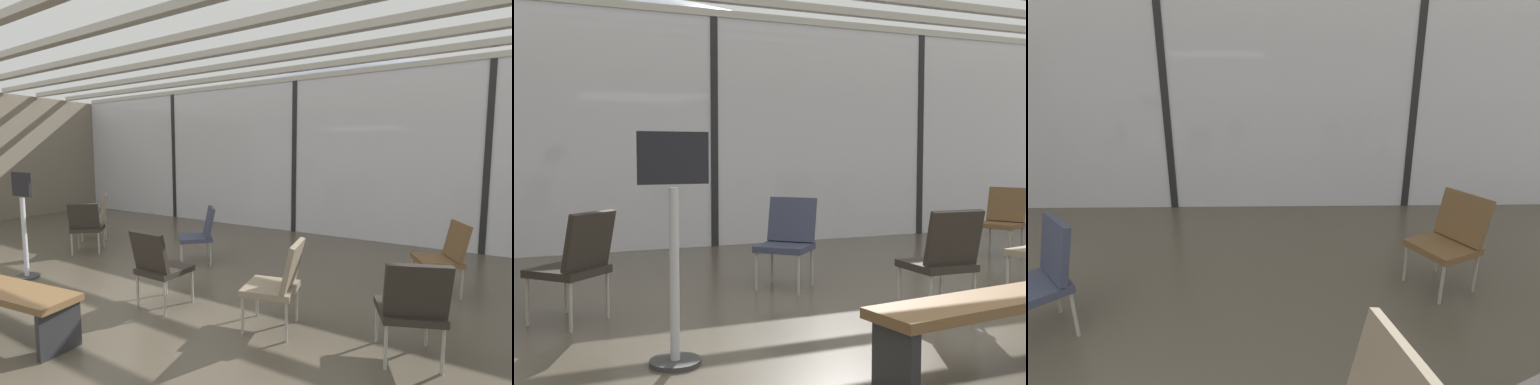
# 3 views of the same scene
# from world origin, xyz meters

# --- Properties ---
(ground_plane) EXTENTS (60.00, 60.00, 0.00)m
(ground_plane) POSITION_xyz_m (0.00, 0.00, 0.00)
(ground_plane) COLOR #4C4438
(glass_curtain_wall) EXTENTS (14.00, 0.08, 3.20)m
(glass_curtain_wall) POSITION_xyz_m (0.00, 5.20, 1.60)
(glass_curtain_wall) COLOR silver
(glass_curtain_wall) RESTS_ON ground
(window_mullion_1) EXTENTS (0.10, 0.12, 3.20)m
(window_mullion_1) POSITION_xyz_m (0.00, 5.20, 1.60)
(window_mullion_1) COLOR black
(window_mullion_1) RESTS_ON ground
(window_mullion_2) EXTENTS (0.10, 0.12, 3.20)m
(window_mullion_2) POSITION_xyz_m (3.50, 5.20, 1.60)
(window_mullion_2) COLOR black
(window_mullion_2) RESTS_ON ground
(parked_airplane) EXTENTS (13.64, 4.52, 4.52)m
(parked_airplane) POSITION_xyz_m (-0.86, 9.87, 2.26)
(parked_airplane) COLOR #B2BCD6
(parked_airplane) RESTS_ON ground
(lounge_chair_0) EXTENTS (0.49, 0.53, 0.87)m
(lounge_chair_0) POSITION_xyz_m (0.48, 0.79, 0.49)
(lounge_chair_0) COLOR #28231E
(lounge_chair_0) RESTS_ON ground
(lounge_chair_3) EXTENTS (0.68, 0.66, 0.87)m
(lounge_chair_3) POSITION_xyz_m (3.11, 2.90, 0.49)
(lounge_chair_3) COLOR brown
(lounge_chair_3) RESTS_ON ground
(lounge_chair_6) EXTENTS (0.71, 0.71, 0.87)m
(lounge_chair_6) POSITION_xyz_m (-0.19, 2.30, 0.49)
(lounge_chair_6) COLOR #33384C
(lounge_chair_6) RESTS_ON ground
(lounge_chair_7) EXTENTS (0.71, 0.71, 0.87)m
(lounge_chair_7) POSITION_xyz_m (-2.23, 1.74, 0.49)
(lounge_chair_7) COLOR #28231E
(lounge_chair_7) RESTS_ON ground
(waiting_bench) EXTENTS (1.54, 0.58, 0.47)m
(waiting_bench) POSITION_xyz_m (-0.19, -0.41, 0.36)
(waiting_bench) COLOR brown
(waiting_bench) RESTS_ON ground
(info_sign) EXTENTS (0.44, 0.32, 1.44)m
(info_sign) POSITION_xyz_m (-1.78, 0.53, 0.68)
(info_sign) COLOR #333333
(info_sign) RESTS_ON ground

